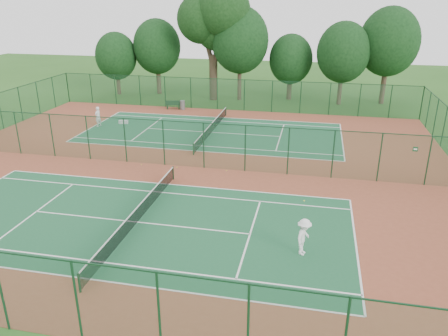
{
  "coord_description": "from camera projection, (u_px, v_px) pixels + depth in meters",
  "views": [
    {
      "loc": [
        9.29,
        -29.32,
        11.85
      ],
      "look_at": [
        3.85,
        -3.73,
        1.6
      ],
      "focal_mm": 35.0,
      "sensor_mm": 36.0,
      "label": 1
    }
  ],
  "objects": [
    {
      "name": "stray_ball_c",
      "position": [
        141.0,
        165.0,
        33.04
      ],
      "size": [
        0.07,
        0.07,
        0.07
      ],
      "primitive_type": "sphere",
      "color": "yellow",
      "rests_on": "red_pad"
    },
    {
      "name": "red_pad",
      "position": [
        184.0,
        166.0,
        32.82
      ],
      "size": [
        40.0,
        36.0,
        0.01
      ],
      "primitive_type": "cube",
      "color": "brown",
      "rests_on": "ground"
    },
    {
      "name": "kit_bag",
      "position": [
        123.0,
        122.0,
        43.82
      ],
      "size": [
        0.94,
        0.46,
        0.34
      ],
      "primitive_type": "cube",
      "rotation": [
        0.0,
        0.0,
        0.13
      ],
      "color": "silver",
      "rests_on": "red_pad"
    },
    {
      "name": "evergreen_row",
      "position": [
        244.0,
        99.0,
        54.81
      ],
      "size": [
        39.0,
        5.0,
        12.0
      ],
      "primitive_type": null,
      "color": "black",
      "rests_on": "ground"
    },
    {
      "name": "ground",
      "position": [
        184.0,
        166.0,
        32.82
      ],
      "size": [
        120.0,
        120.0,
        0.0
      ],
      "primitive_type": "plane",
      "color": "#27571B",
      "rests_on": "ground"
    },
    {
      "name": "trash_bin",
      "position": [
        183.0,
        105.0,
        49.25
      ],
      "size": [
        0.63,
        0.63,
        1.01
      ],
      "primitive_type": "cylinder",
      "rotation": [
        0.0,
        0.0,
        0.13
      ],
      "color": "slate",
      "rests_on": "red_pad"
    },
    {
      "name": "fence_north",
      "position": [
        231.0,
        95.0,
        48.57
      ],
      "size": [
        40.0,
        0.09,
        3.5
      ],
      "color": "#18482A",
      "rests_on": "ground"
    },
    {
      "name": "court_far",
      "position": [
        212.0,
        132.0,
        41.01
      ],
      "size": [
        23.77,
        10.97,
        0.01
      ],
      "primitive_type": "cube",
      "color": "#1B5635",
      "rests_on": "red_pad"
    },
    {
      "name": "big_tree",
      "position": [
        214.0,
        18.0,
        50.99
      ],
      "size": [
        8.79,
        6.43,
        13.49
      ],
      "color": "#34271C",
      "rests_on": "ground"
    },
    {
      "name": "tennis_net_far",
      "position": [
        212.0,
        127.0,
        40.82
      ],
      "size": [
        0.1,
        12.9,
        0.97
      ],
      "color": "#153C22",
      "rests_on": "ground"
    },
    {
      "name": "stray_ball_b",
      "position": [
        226.0,
        170.0,
        31.92
      ],
      "size": [
        0.07,
        0.07,
        0.07
      ],
      "primitive_type": "sphere",
      "color": "yellow",
      "rests_on": "red_pad"
    },
    {
      "name": "player_near",
      "position": [
        304.0,
        237.0,
        21.24
      ],
      "size": [
        1.03,
        1.38,
        1.9
      ],
      "primitive_type": "imported",
      "rotation": [
        0.0,
        0.0,
        1.28
      ],
      "color": "white",
      "rests_on": "court_near"
    },
    {
      "name": "player_far",
      "position": [
        98.0,
        117.0,
        42.58
      ],
      "size": [
        0.64,
        0.81,
        1.96
      ],
      "primitive_type": "imported",
      "rotation": [
        0.0,
        0.0,
        -1.83
      ],
      "color": "silver",
      "rests_on": "court_far"
    },
    {
      "name": "bench",
      "position": [
        173.0,
        105.0,
        49.37
      ],
      "size": [
        1.71,
        0.8,
        1.02
      ],
      "rotation": [
        0.0,
        0.0,
        0.2
      ],
      "color": "#11321A",
      "rests_on": "red_pad"
    },
    {
      "name": "stray_ball_a",
      "position": [
        177.0,
        167.0,
        32.49
      ],
      "size": [
        0.07,
        0.07,
        0.07
      ],
      "primitive_type": "sphere",
      "color": "#B1CF30",
      "rests_on": "red_pad"
    },
    {
      "name": "court_near",
      "position": [
        138.0,
        222.0,
        24.62
      ],
      "size": [
        23.77,
        10.97,
        0.01
      ],
      "primitive_type": "cube",
      "color": "#1B5532",
      "rests_on": "red_pad"
    },
    {
      "name": "fence_south",
      "position": [
        38.0,
        296.0,
        15.79
      ],
      "size": [
        40.0,
        0.09,
        3.5
      ],
      "color": "#184A2B",
      "rests_on": "ground"
    },
    {
      "name": "fence_divider",
      "position": [
        183.0,
        144.0,
        32.18
      ],
      "size": [
        40.0,
        0.09,
        3.5
      ],
      "color": "#194B27",
      "rests_on": "ground"
    },
    {
      "name": "tennis_net_near",
      "position": [
        137.0,
        214.0,
        24.43
      ],
      "size": [
        0.1,
        12.9,
        0.97
      ],
      "color": "#12341B",
      "rests_on": "ground"
    }
  ]
}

